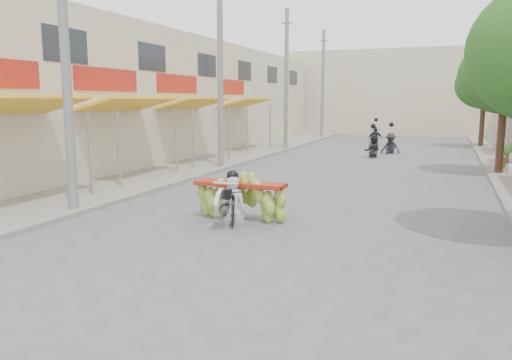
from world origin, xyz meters
name	(u,v)px	position (x,y,z in m)	size (l,w,h in m)	color
ground	(212,277)	(0.00, 0.00, 0.00)	(120.00, 120.00, 0.00)	#5A5A5F
sidewalk_left	(218,158)	(-7.00, 15.00, 0.06)	(4.00, 60.00, 0.12)	gray
shophouse_row_left	(118,98)	(-11.98, 13.98, 3.00)	(9.77, 40.00, 6.00)	beige
far_building	(406,93)	(0.00, 38.00, 3.50)	(20.00, 6.00, 7.00)	beige
utility_pole_near	(65,53)	(-5.40, 3.00, 4.03)	(0.60, 0.24, 8.00)	slate
utility_pole_mid	(220,72)	(-5.40, 12.00, 4.03)	(0.60, 0.24, 8.00)	slate
utility_pole_far	(286,80)	(-5.40, 21.00, 4.03)	(0.60, 0.24, 8.00)	slate
utility_pole_back	(323,85)	(-5.40, 30.00, 4.03)	(0.60, 0.24, 8.00)	slate
street_tree_mid	(506,75)	(5.40, 14.00, 3.78)	(3.40, 3.40, 5.25)	#3A2719
street_tree_far	(485,85)	(5.40, 26.00, 3.78)	(3.40, 3.40, 5.25)	#3A2719
banana_motorbike	(236,192)	(-1.10, 3.60, 0.72)	(2.23, 1.75, 2.15)	black
bg_motorbike_a	(373,142)	(-0.03, 18.62, 0.79)	(0.84, 1.45, 1.95)	black
bg_motorbike_b	(391,138)	(0.63, 20.79, 0.86)	(1.15, 1.66, 1.95)	black
bg_motorbike_c	(376,132)	(-1.01, 27.01, 0.80)	(1.03, 1.68, 1.95)	black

